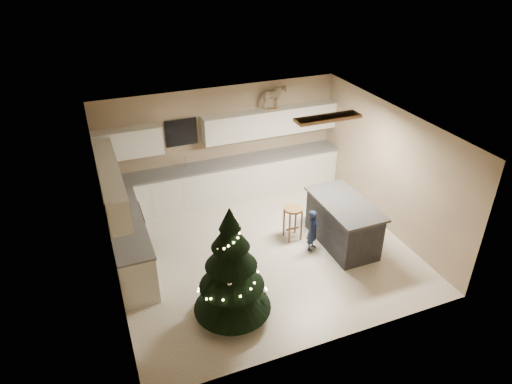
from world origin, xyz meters
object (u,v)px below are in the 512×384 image
at_px(island, 343,223).
at_px(bar_stool, 293,215).
at_px(toddler, 313,230).
at_px(christmas_tree, 231,274).
at_px(rocking_horse, 273,97).

bearing_deg(island, bar_stool, 148.05).
relative_size(island, bar_stool, 2.38).
bearing_deg(bar_stool, toddler, -67.44).
xyz_separation_m(christmas_tree, rocking_horse, (2.31, 3.75, 1.42)).
bearing_deg(toddler, bar_stool, 72.73).
height_order(island, christmas_tree, christmas_tree).
height_order(bar_stool, toddler, toddler).
relative_size(bar_stool, christmas_tree, 0.34).
bearing_deg(rocking_horse, island, 178.82).
bearing_deg(toddler, rocking_horse, 44.61).
bearing_deg(rocking_horse, christmas_tree, 138.98).
height_order(bar_stool, rocking_horse, rocking_horse).
height_order(christmas_tree, toddler, christmas_tree).
distance_m(island, christmas_tree, 2.93).
xyz_separation_m(christmas_tree, toddler, (2.05, 1.13, -0.42)).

